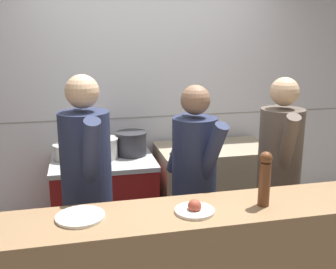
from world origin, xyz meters
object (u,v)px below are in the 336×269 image
(plated_dish_main, at_px, (80,217))
(chef_line, at_px, (279,170))
(mixing_bowl_steel, at_px, (190,142))
(braising_pot, at_px, (132,143))
(oven_range, at_px, (105,204))
(chefs_knife, at_px, (184,153))
(stock_pot, at_px, (68,151))
(plated_dish_appetiser, at_px, (195,209))
(chef_head_cook, at_px, (87,184))
(chef_sous, at_px, (194,181))
(pepper_mill, at_px, (265,178))
(sauce_pot, at_px, (102,148))

(plated_dish_main, bearing_deg, chef_line, 21.76)
(mixing_bowl_steel, bearing_deg, braising_pot, -178.64)
(oven_range, bearing_deg, chef_line, -30.08)
(chefs_knife, distance_m, chef_line, 0.86)
(stock_pot, bearing_deg, plated_dish_appetiser, -64.27)
(braising_pot, distance_m, chef_line, 1.33)
(chef_head_cook, bearing_deg, stock_pot, 91.39)
(chef_sous, bearing_deg, oven_range, 109.68)
(plated_dish_appetiser, height_order, pepper_mill, pepper_mill)
(chefs_knife, bearing_deg, sauce_pot, 168.45)
(mixing_bowl_steel, bearing_deg, chef_sous, -104.40)
(sauce_pot, height_order, pepper_mill, pepper_mill)
(braising_pot, distance_m, chefs_knife, 0.49)
(sauce_pot, distance_m, chefs_knife, 0.73)
(chefs_knife, distance_m, chef_head_cook, 1.09)
(plated_dish_main, distance_m, chef_head_cook, 0.58)
(chefs_knife, xyz_separation_m, chef_line, (0.60, -0.62, -0.00))
(chefs_knife, relative_size, plated_dish_appetiser, 1.49)
(mixing_bowl_steel, relative_size, plated_dish_main, 0.83)
(stock_pot, bearing_deg, chef_sous, -42.56)
(pepper_mill, bearing_deg, plated_dish_appetiser, -179.75)
(stock_pot, bearing_deg, oven_range, -9.49)
(chef_sous, bearing_deg, braising_pot, 93.84)
(pepper_mill, distance_m, chef_sous, 0.73)
(mixing_bowl_steel, height_order, plated_dish_main, mixing_bowl_steel)
(stock_pot, xyz_separation_m, mixing_bowl_steel, (1.13, 0.02, 0.01))
(plated_dish_main, height_order, chef_head_cook, chef_head_cook)
(mixing_bowl_steel, height_order, chef_sous, chef_sous)
(braising_pot, height_order, chef_head_cook, chef_head_cook)
(chef_line, bearing_deg, chef_sous, -161.68)
(chef_line, bearing_deg, braising_pot, 157.88)
(plated_dish_appetiser, bearing_deg, chef_line, 37.15)
(sauce_pot, xyz_separation_m, chef_line, (1.31, -0.76, -0.06))
(oven_range, distance_m, stock_pot, 0.59)
(sauce_pot, xyz_separation_m, mixing_bowl_steel, (0.83, 0.07, -0.01))
(oven_range, height_order, plated_dish_appetiser, plated_dish_appetiser)
(sauce_pot, relative_size, plated_dish_main, 1.07)
(stock_pot, xyz_separation_m, chef_line, (1.61, -0.81, -0.03))
(plated_dish_main, bearing_deg, chef_head_cook, 84.79)
(stock_pot, height_order, sauce_pot, sauce_pot)
(braising_pot, distance_m, plated_dish_main, 1.50)
(stock_pot, height_order, chef_sous, chef_sous)
(sauce_pot, bearing_deg, chef_line, -30.22)
(sauce_pot, relative_size, braising_pot, 1.00)
(sauce_pot, bearing_deg, oven_range, -87.28)
(stock_pot, bearing_deg, plated_dish_main, -86.45)
(plated_dish_main, distance_m, chef_sous, 1.01)
(chefs_knife, height_order, chef_sous, chef_sous)
(braising_pot, distance_m, mixing_bowl_steel, 0.56)
(chef_sous, bearing_deg, chef_head_cook, 162.25)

